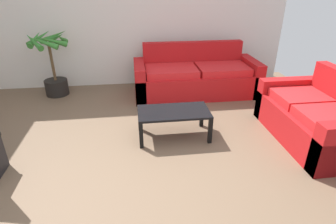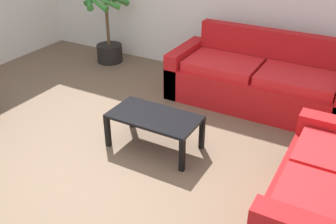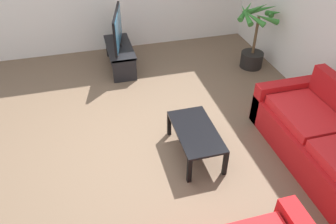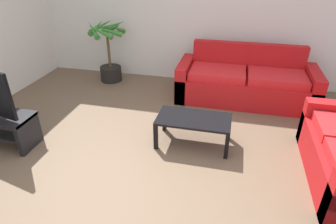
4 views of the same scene
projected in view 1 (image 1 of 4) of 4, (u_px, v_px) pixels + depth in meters
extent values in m
plane|color=brown|center=(146.00, 174.00, 3.04)|extent=(6.60, 6.60, 0.00)
cube|color=silver|center=(134.00, 15.00, 5.12)|extent=(6.00, 0.06, 2.70)
cube|color=red|center=(196.00, 83.00, 5.08)|extent=(2.26, 0.90, 0.42)
cube|color=red|center=(193.00, 54.00, 5.21)|extent=(1.90, 0.16, 0.48)
cube|color=red|center=(140.00, 80.00, 4.91)|extent=(0.18, 0.90, 0.62)
cube|color=red|center=(250.00, 76.00, 5.16)|extent=(0.18, 0.90, 0.62)
cube|color=red|center=(171.00, 71.00, 4.86)|extent=(0.91, 0.66, 0.12)
cube|color=red|center=(223.00, 69.00, 4.97)|extent=(0.91, 0.66, 0.12)
cube|color=red|center=(312.00, 125.00, 3.62)|extent=(0.90, 1.58, 0.42)
cube|color=red|center=(286.00, 98.00, 4.20)|extent=(0.90, 0.18, 0.62)
cube|color=red|center=(329.00, 118.00, 3.22)|extent=(0.66, 0.57, 0.12)
cube|color=red|center=(300.00, 98.00, 3.76)|extent=(0.66, 0.57, 0.12)
cube|color=black|center=(174.00, 112.00, 3.61)|extent=(0.95, 0.51, 0.03)
cube|color=black|center=(141.00, 135.00, 3.44)|extent=(0.05, 0.05, 0.36)
cube|color=black|center=(210.00, 131.00, 3.54)|extent=(0.05, 0.05, 0.36)
cube|color=black|center=(140.00, 119.00, 3.84)|extent=(0.05, 0.05, 0.36)
cube|color=black|center=(202.00, 115.00, 3.95)|extent=(0.05, 0.05, 0.36)
cylinder|color=black|center=(57.00, 87.00, 5.07)|extent=(0.41, 0.41, 0.29)
cylinder|color=brown|center=(52.00, 62.00, 4.86)|extent=(0.05, 0.05, 0.69)
cone|color=#357F2F|center=(62.00, 39.00, 4.71)|extent=(0.11, 0.48, 0.27)
cone|color=#357F2F|center=(56.00, 37.00, 4.83)|extent=(0.37, 0.31, 0.23)
cone|color=#357F2F|center=(53.00, 36.00, 4.92)|extent=(0.53, 0.16, 0.28)
cone|color=#357F2F|center=(39.00, 38.00, 4.80)|extent=(0.40, 0.44, 0.27)
cone|color=#357F2F|center=(35.00, 39.00, 4.69)|extent=(0.17, 0.46, 0.26)
cone|color=#357F2F|center=(33.00, 41.00, 4.52)|extent=(0.40, 0.44, 0.27)
cone|color=#357F2F|center=(43.00, 42.00, 4.46)|extent=(0.49, 0.13, 0.27)
cone|color=#357F2F|center=(53.00, 41.00, 4.54)|extent=(0.43, 0.36, 0.26)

